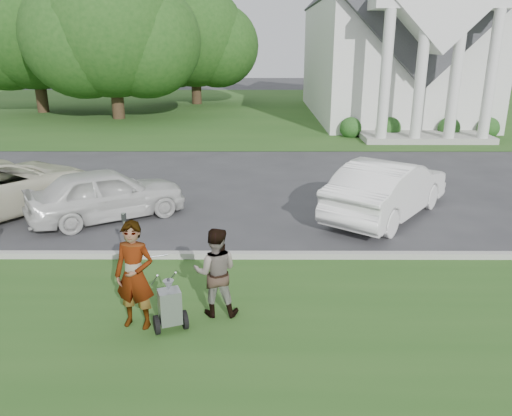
{
  "coord_description": "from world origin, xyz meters",
  "views": [
    {
      "loc": [
        0.77,
        -9.66,
        4.59
      ],
      "look_at": [
        0.74,
        0.0,
        1.37
      ],
      "focal_mm": 35.0,
      "sensor_mm": 36.0,
      "label": 1
    }
  ],
  "objects_px": {
    "church": "(392,19)",
    "person_left": "(135,276)",
    "car_b": "(107,194)",
    "parking_meter_near": "(125,234)",
    "car_a": "(0,186)",
    "tree_back": "(194,40)",
    "car_d": "(388,188)",
    "tree_left": "(112,33)",
    "tree_far": "(32,24)",
    "person_right": "(216,273)",
    "striping_cart": "(170,307)"
  },
  "relations": [
    {
      "from": "church",
      "to": "car_a",
      "type": "height_order",
      "value": "church"
    },
    {
      "from": "tree_back",
      "to": "striping_cart",
      "type": "bearing_deg",
      "value": -84.12
    },
    {
      "from": "person_right",
      "to": "car_b",
      "type": "distance_m",
      "value": 6.07
    },
    {
      "from": "tree_left",
      "to": "person_right",
      "type": "height_order",
      "value": "tree_left"
    },
    {
      "from": "tree_far",
      "to": "tree_back",
      "type": "distance_m",
      "value": 11.22
    },
    {
      "from": "parking_meter_near",
      "to": "car_b",
      "type": "height_order",
      "value": "car_b"
    },
    {
      "from": "car_b",
      "to": "parking_meter_near",
      "type": "bearing_deg",
      "value": 171.55
    },
    {
      "from": "striping_cart",
      "to": "car_b",
      "type": "relative_size",
      "value": 0.28
    },
    {
      "from": "tree_far",
      "to": "parking_meter_near",
      "type": "bearing_deg",
      "value": -64.28
    },
    {
      "from": "striping_cart",
      "to": "person_left",
      "type": "height_order",
      "value": "person_left"
    },
    {
      "from": "car_b",
      "to": "person_right",
      "type": "bearing_deg",
      "value": -177.32
    },
    {
      "from": "church",
      "to": "parking_meter_near",
      "type": "bearing_deg",
      "value": -115.48
    },
    {
      "from": "person_left",
      "to": "car_a",
      "type": "xyz_separation_m",
      "value": [
        -5.17,
        5.93,
        -0.16
      ]
    },
    {
      "from": "tree_left",
      "to": "tree_back",
      "type": "xyz_separation_m",
      "value": [
        4.0,
        8.0,
        -0.38
      ]
    },
    {
      "from": "person_left",
      "to": "tree_back",
      "type": "bearing_deg",
      "value": 106.71
    },
    {
      "from": "tree_back",
      "to": "car_a",
      "type": "relative_size",
      "value": 1.72
    },
    {
      "from": "tree_left",
      "to": "striping_cart",
      "type": "distance_m",
      "value": 25.87
    },
    {
      "from": "person_left",
      "to": "car_b",
      "type": "relative_size",
      "value": 0.45
    },
    {
      "from": "church",
      "to": "tree_left",
      "type": "bearing_deg",
      "value": -176.21
    },
    {
      "from": "church",
      "to": "tree_left",
      "type": "height_order",
      "value": "church"
    },
    {
      "from": "striping_cart",
      "to": "person_right",
      "type": "bearing_deg",
      "value": 15.65
    },
    {
      "from": "person_right",
      "to": "car_b",
      "type": "bearing_deg",
      "value": -55.78
    },
    {
      "from": "car_d",
      "to": "parking_meter_near",
      "type": "bearing_deg",
      "value": 65.65
    },
    {
      "from": "person_right",
      "to": "car_d",
      "type": "height_order",
      "value": "person_right"
    },
    {
      "from": "tree_left",
      "to": "car_a",
      "type": "distance_m",
      "value": 18.88
    },
    {
      "from": "striping_cart",
      "to": "parking_meter_near",
      "type": "bearing_deg",
      "value": 97.71
    },
    {
      "from": "parking_meter_near",
      "to": "tree_far",
      "type": "bearing_deg",
      "value": 115.72
    },
    {
      "from": "tree_far",
      "to": "person_left",
      "type": "distance_m",
      "value": 30.44
    },
    {
      "from": "striping_cart",
      "to": "car_d",
      "type": "xyz_separation_m",
      "value": [
        5.01,
        5.83,
        0.36
      ]
    },
    {
      "from": "tree_back",
      "to": "car_b",
      "type": "bearing_deg",
      "value": -88.49
    },
    {
      "from": "person_left",
      "to": "car_d",
      "type": "relative_size",
      "value": 0.39
    },
    {
      "from": "church",
      "to": "person_left",
      "type": "distance_m",
      "value": 27.8
    },
    {
      "from": "church",
      "to": "person_right",
      "type": "relative_size",
      "value": 14.99
    },
    {
      "from": "tree_back",
      "to": "car_b",
      "type": "height_order",
      "value": "tree_back"
    },
    {
      "from": "church",
      "to": "person_left",
      "type": "bearing_deg",
      "value": -112.02
    },
    {
      "from": "striping_cart",
      "to": "car_d",
      "type": "relative_size",
      "value": 0.24
    },
    {
      "from": "church",
      "to": "tree_far",
      "type": "bearing_deg",
      "value": 175.34
    },
    {
      "from": "parking_meter_near",
      "to": "car_b",
      "type": "relative_size",
      "value": 0.3
    },
    {
      "from": "car_a",
      "to": "church",
      "type": "bearing_deg",
      "value": -93.71
    },
    {
      "from": "tree_left",
      "to": "tree_back",
      "type": "bearing_deg",
      "value": 63.43
    },
    {
      "from": "car_a",
      "to": "tree_far",
      "type": "bearing_deg",
      "value": -35.66
    },
    {
      "from": "car_b",
      "to": "tree_back",
      "type": "bearing_deg",
      "value": -29.4
    },
    {
      "from": "church",
      "to": "person_left",
      "type": "xyz_separation_m",
      "value": [
        -10.25,
        -25.35,
        -5.01
      ]
    },
    {
      "from": "tree_left",
      "to": "car_b",
      "type": "bearing_deg",
      "value": -75.93
    },
    {
      "from": "parking_meter_near",
      "to": "car_b",
      "type": "xyz_separation_m",
      "value": [
        -1.31,
        3.17,
        -0.08
      ]
    },
    {
      "from": "tree_back",
      "to": "person_right",
      "type": "bearing_deg",
      "value": -82.73
    },
    {
      "from": "parking_meter_near",
      "to": "car_a",
      "type": "xyz_separation_m",
      "value": [
        -4.43,
        3.64,
        -0.01
      ]
    },
    {
      "from": "tree_left",
      "to": "tree_back",
      "type": "height_order",
      "value": "tree_left"
    },
    {
      "from": "tree_far",
      "to": "parking_meter_near",
      "type": "distance_m",
      "value": 28.12
    },
    {
      "from": "tree_back",
      "to": "car_a",
      "type": "height_order",
      "value": "tree_back"
    }
  ]
}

